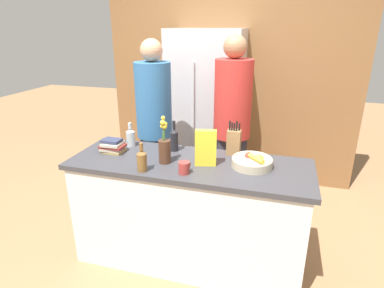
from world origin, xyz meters
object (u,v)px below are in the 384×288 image
refrigerator (206,112)px  bottle_wine (174,139)px  flower_vase (165,148)px  book_stack (113,146)px  fruit_bowl (252,161)px  person_in_blue (232,121)px  coffee_mug (184,168)px  bottle_vinegar (142,160)px  knife_block (234,142)px  bottle_oil (131,137)px  cereal_box (206,148)px  person_at_sink (154,121)px

refrigerator → bottle_wine: bearing=-88.9°
flower_vase → book_stack: size_ratio=1.90×
fruit_bowl → person_in_blue: bearing=111.2°
flower_vase → coffee_mug: size_ratio=3.29×
person_in_blue → book_stack: bearing=-159.1°
coffee_mug → bottle_vinegar: size_ratio=0.52×
book_stack → bottle_wine: bottle_wine is taller
bottle_wine → knife_block: bearing=6.6°
bottle_oil → coffee_mug: bearing=-33.2°
flower_vase → cereal_box: bearing=7.7°
book_stack → bottle_vinegar: bottle_vinegar is taller
fruit_bowl → cereal_box: cereal_box is taller
knife_block → flower_vase: size_ratio=0.78×
cereal_box → coffee_mug: cereal_box is taller
person_in_blue → bottle_wine: bearing=-144.1°
flower_vase → bottle_vinegar: (-0.10, -0.19, -0.04)m
refrigerator → bottle_wine: refrigerator is taller
bottle_vinegar → refrigerator: bearing=87.6°
refrigerator → coffee_mug: 1.63m
book_stack → cereal_box: bearing=-3.1°
bottle_oil → person_at_sink: person_at_sink is taller
cereal_box → bottle_wine: 0.39m
knife_block → bottle_oil: bearing=-176.6°
fruit_bowl → bottle_vinegar: 0.82m
bottle_wine → person_at_sink: size_ratio=0.15×
refrigerator → fruit_bowl: size_ratio=6.09×
flower_vase → knife_block: bearing=33.3°
knife_block → book_stack: 1.01m
flower_vase → bottle_oil: bearing=147.8°
cereal_box → bottle_oil: size_ratio=1.31×
fruit_bowl → person_at_sink: bearing=150.9°
coffee_mug → flower_vase: bearing=144.7°
bottle_vinegar → bottle_wine: bottle_wine is taller
cereal_box → person_in_blue: 0.78m
bottle_wine → person_at_sink: bearing=129.9°
bottle_vinegar → flower_vase: bearing=61.1°
refrigerator → person_in_blue: refrigerator is taller
fruit_bowl → person_at_sink: person_at_sink is taller
fruit_bowl → flower_vase: 0.67m
coffee_mug → book_stack: size_ratio=0.58×
coffee_mug → bottle_wine: size_ratio=0.43×
bottle_oil → person_in_blue: bearing=35.0°
fruit_bowl → knife_block: (-0.18, 0.21, 0.07)m
fruit_bowl → cereal_box: 0.37m
coffee_mug → person_at_sink: person_at_sink is taller
refrigerator → person_in_blue: bearing=-57.2°
book_stack → bottle_oil: (0.08, 0.18, 0.03)m
refrigerator → cereal_box: refrigerator is taller
cereal_box → bottle_oil: 0.76m
cereal_box → bottle_wine: (-0.32, 0.22, -0.03)m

